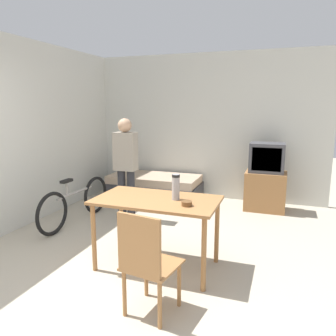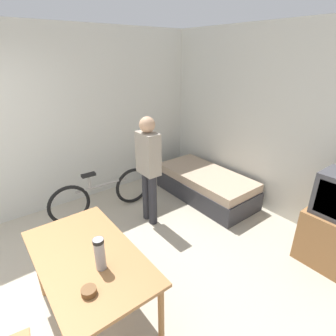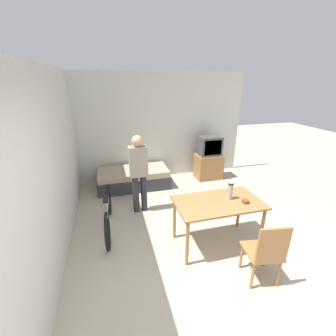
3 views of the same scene
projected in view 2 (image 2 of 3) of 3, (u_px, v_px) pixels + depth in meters
The scene contains 8 objects.
wall_back at pixel (266, 123), 3.86m from camera, with size 4.84×0.06×2.70m.
wall_left at pixel (84, 118), 4.15m from camera, with size 0.06×4.95×2.70m.
daybed at pixel (206, 185), 4.49m from camera, with size 1.73×0.82×0.46m.
dining_table at pixel (88, 264), 2.20m from camera, with size 1.32×0.75×0.78m.
bicycle at pixel (103, 194), 4.02m from camera, with size 0.12×1.64×0.71m.
person_standing at pixel (148, 165), 3.57m from camera, with size 0.34×0.21×1.57m.
thermos_flask at pixel (100, 253), 1.97m from camera, with size 0.08×0.08×0.27m.
mate_bowl at pixel (89, 291), 1.80m from camera, with size 0.11×0.11×0.05m.
Camera 2 is at (2.12, 0.51, 2.31)m, focal length 28.00 mm.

